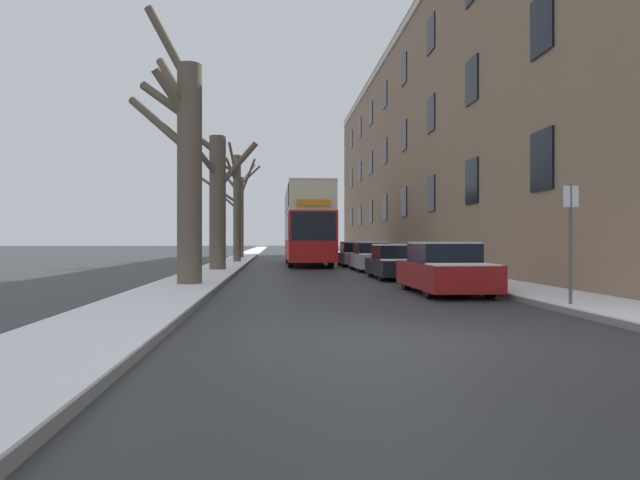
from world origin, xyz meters
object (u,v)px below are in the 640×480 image
object	(u,v)px
bare_tree_left_1	(217,199)
parked_car_0	(445,270)
street_sign_post	(571,239)
parked_car_2	(372,257)
bare_tree_left_3	(241,211)
bare_tree_left_0	(186,161)
bare_tree_left_2	(235,203)
parked_car_3	(355,255)
double_decker_bus	(307,221)
pedestrian_left_sidewalk	(194,257)
parked_car_1	(397,263)

from	to	relation	value
bare_tree_left_1	parked_car_0	distance (m)	13.37
street_sign_post	parked_car_2	bearing A→B (deg)	94.93
bare_tree_left_3	parked_car_0	xyz separation A→B (m)	(7.34, -29.55, -3.14)
bare_tree_left_0	parked_car_2	world-z (taller)	bare_tree_left_0
bare_tree_left_2	street_sign_post	distance (m)	26.48
parked_car_2	bare_tree_left_0	bearing A→B (deg)	-127.70
parked_car_3	street_sign_post	xyz separation A→B (m)	(1.38, -21.62, 0.86)
double_decker_bus	bare_tree_left_3	bearing A→B (deg)	113.50
parked_car_3	parked_car_0	bearing A→B (deg)	-90.00
bare_tree_left_3	parked_car_2	distance (m)	19.45
double_decker_bus	parked_car_3	xyz separation A→B (m)	(2.72, -1.46, -1.98)
bare_tree_left_0	street_sign_post	distance (m)	11.13
bare_tree_left_0	bare_tree_left_1	bearing A→B (deg)	89.31
parked_car_0	street_sign_post	xyz separation A→B (m)	(1.38, -4.17, 0.84)
pedestrian_left_sidewalk	bare_tree_left_2	bearing A→B (deg)	-1.96
bare_tree_left_0	bare_tree_left_1	size ratio (longest dim) A/B	1.27
bare_tree_left_2	parked_car_1	world-z (taller)	bare_tree_left_2
parked_car_0	bare_tree_left_3	bearing A→B (deg)	103.95
bare_tree_left_0	parked_car_2	xyz separation A→B (m)	(7.40, 9.58, -3.23)
street_sign_post	parked_car_1	bearing A→B (deg)	97.62
double_decker_bus	bare_tree_left_2	bearing A→B (deg)	157.23
bare_tree_left_0	parked_car_3	distance (m)	17.22
double_decker_bus	street_sign_post	bearing A→B (deg)	-79.94
double_decker_bus	parked_car_0	bearing A→B (deg)	-81.83
bare_tree_left_2	parked_car_3	xyz separation A→B (m)	(7.17, -3.33, -3.17)
bare_tree_left_1	parked_car_3	distance (m)	10.20
bare_tree_left_0	bare_tree_left_2	world-z (taller)	bare_tree_left_0
bare_tree_left_2	parked_car_3	bearing A→B (deg)	-24.92
parked_car_3	pedestrian_left_sidewalk	bearing A→B (deg)	-123.31
double_decker_bus	parked_car_3	distance (m)	3.67
bare_tree_left_1	double_decker_bus	bearing A→B (deg)	60.34
bare_tree_left_0	double_decker_bus	bearing A→B (deg)	74.31
parked_car_0	pedestrian_left_sidewalk	bearing A→B (deg)	142.86
parked_car_3	pedestrian_left_sidewalk	xyz separation A→B (m)	(-7.66, -11.65, 0.22)
bare_tree_left_1	parked_car_1	distance (m)	9.13
bare_tree_left_0	bare_tree_left_2	bearing A→B (deg)	89.27
bare_tree_left_0	pedestrian_left_sidewalk	distance (m)	4.67
bare_tree_left_3	parked_car_3	size ratio (longest dim) A/B	1.90
parked_car_2	parked_car_3	bearing A→B (deg)	90.00
parked_car_2	parked_car_3	size ratio (longest dim) A/B	1.08
bare_tree_left_0	parked_car_0	world-z (taller)	bare_tree_left_0
double_decker_bus	parked_car_2	size ratio (longest dim) A/B	2.52
pedestrian_left_sidewalk	parked_car_1	bearing A→B (deg)	-87.57
bare_tree_left_2	parked_car_0	distance (m)	22.21
bare_tree_left_3	parked_car_1	distance (m)	24.75
bare_tree_left_1	parked_car_0	size ratio (longest dim) A/B	1.59
bare_tree_left_1	double_decker_bus	world-z (taller)	bare_tree_left_1
bare_tree_left_2	pedestrian_left_sidewalk	bearing A→B (deg)	-91.88
bare_tree_left_3	street_sign_post	world-z (taller)	bare_tree_left_3
bare_tree_left_3	double_decker_bus	xyz separation A→B (m)	(4.63, -10.64, -1.18)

